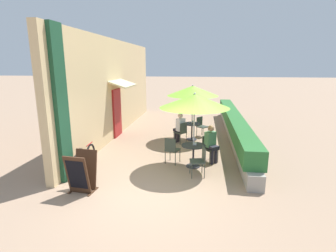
{
  "coord_description": "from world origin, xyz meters",
  "views": [
    {
      "loc": [
        1.34,
        -5.85,
        3.18
      ],
      "look_at": [
        0.15,
        3.2,
        1.0
      ],
      "focal_mm": 28.0,
      "sensor_mm": 36.0,
      "label": 1
    }
  ],
  "objects_px": {
    "seated_patron_near_right": "(211,142)",
    "coffee_cup_mid": "(192,122)",
    "cafe_chair_mid_right": "(201,125)",
    "bicycle_leaning": "(84,159)",
    "cafe_chair_near_right": "(209,146)",
    "menu_board": "(82,172)",
    "patio_umbrella_near": "(195,101)",
    "cafe_chair_mid_left": "(182,131)",
    "patio_table_near": "(193,151)",
    "seated_patron_mid_left": "(180,127)",
    "coffee_cup_near": "(195,144)",
    "cafe_chair_near_back": "(172,148)",
    "patio_umbrella_mid": "(193,91)",
    "patio_table_mid": "(192,128)",
    "cafe_chair_near_left": "(200,159)"
  },
  "relations": [
    {
      "from": "seated_patron_near_right",
      "to": "coffee_cup_mid",
      "type": "bearing_deg",
      "value": -116.45
    },
    {
      "from": "cafe_chair_mid_right",
      "to": "bicycle_leaning",
      "type": "height_order",
      "value": "cafe_chair_mid_right"
    },
    {
      "from": "cafe_chair_near_right",
      "to": "menu_board",
      "type": "xyz_separation_m",
      "value": [
        -3.22,
        -2.54,
        -0.01
      ]
    },
    {
      "from": "patio_umbrella_near",
      "to": "coffee_cup_mid",
      "type": "height_order",
      "value": "patio_umbrella_near"
    },
    {
      "from": "bicycle_leaning",
      "to": "cafe_chair_mid_left",
      "type": "bearing_deg",
      "value": 46.61
    },
    {
      "from": "cafe_chair_near_right",
      "to": "seated_patron_near_right",
      "type": "height_order",
      "value": "seated_patron_near_right"
    },
    {
      "from": "coffee_cup_mid",
      "to": "cafe_chair_mid_left",
      "type": "bearing_deg",
      "value": -118.22
    },
    {
      "from": "patio_table_near",
      "to": "cafe_chair_near_right",
      "type": "relative_size",
      "value": 0.87
    },
    {
      "from": "seated_patron_near_right",
      "to": "seated_patron_mid_left",
      "type": "xyz_separation_m",
      "value": [
        -1.22,
        2.04,
        0.0
      ]
    },
    {
      "from": "seated_patron_mid_left",
      "to": "coffee_cup_mid",
      "type": "xyz_separation_m",
      "value": [
        0.49,
        0.69,
        0.07
      ]
    },
    {
      "from": "cafe_chair_near_right",
      "to": "seated_patron_mid_left",
      "type": "distance_m",
      "value": 2.27
    },
    {
      "from": "coffee_cup_near",
      "to": "seated_patron_near_right",
      "type": "bearing_deg",
      "value": 40.3
    },
    {
      "from": "bicycle_leaning",
      "to": "menu_board",
      "type": "distance_m",
      "value": 1.48
    },
    {
      "from": "bicycle_leaning",
      "to": "cafe_chair_near_right",
      "type": "bearing_deg",
      "value": 15.77
    },
    {
      "from": "cafe_chair_mid_right",
      "to": "menu_board",
      "type": "relative_size",
      "value": 0.85
    },
    {
      "from": "coffee_cup_mid",
      "to": "cafe_chair_near_back",
      "type": "bearing_deg",
      "value": -100.2
    },
    {
      "from": "patio_umbrella_mid",
      "to": "bicycle_leaning",
      "type": "bearing_deg",
      "value": -130.5
    },
    {
      "from": "seated_patron_mid_left",
      "to": "cafe_chair_mid_right",
      "type": "xyz_separation_m",
      "value": [
        0.87,
        1.14,
        -0.17
      ]
    },
    {
      "from": "seated_patron_near_right",
      "to": "patio_umbrella_mid",
      "type": "xyz_separation_m",
      "value": [
        -0.74,
        2.57,
        1.4
      ]
    },
    {
      "from": "patio_table_mid",
      "to": "coffee_cup_mid",
      "type": "distance_m",
      "value": 0.29
    },
    {
      "from": "patio_umbrella_near",
      "to": "patio_table_mid",
      "type": "relative_size",
      "value": 3.11
    },
    {
      "from": "seated_patron_near_right",
      "to": "coffee_cup_mid",
      "type": "height_order",
      "value": "seated_patron_near_right"
    },
    {
      "from": "coffee_cup_near",
      "to": "patio_umbrella_near",
      "type": "bearing_deg",
      "value": -161.55
    },
    {
      "from": "cafe_chair_near_back",
      "to": "cafe_chair_mid_left",
      "type": "bearing_deg",
      "value": 105.25
    },
    {
      "from": "cafe_chair_mid_left",
      "to": "cafe_chair_near_back",
      "type": "bearing_deg",
      "value": -144.32
    },
    {
      "from": "coffee_cup_near",
      "to": "menu_board",
      "type": "relative_size",
      "value": 0.09
    },
    {
      "from": "cafe_chair_near_right",
      "to": "cafe_chair_mid_left",
      "type": "distance_m",
      "value": 2.16
    },
    {
      "from": "patio_umbrella_near",
      "to": "coffee_cup_mid",
      "type": "distance_m",
      "value": 3.44
    },
    {
      "from": "patio_umbrella_mid",
      "to": "bicycle_leaning",
      "type": "relative_size",
      "value": 1.39
    },
    {
      "from": "patio_table_mid",
      "to": "coffee_cup_mid",
      "type": "height_order",
      "value": "coffee_cup_mid"
    },
    {
      "from": "seated_patron_near_right",
      "to": "cafe_chair_mid_right",
      "type": "xyz_separation_m",
      "value": [
        -0.34,
        3.17,
        -0.17
      ]
    },
    {
      "from": "patio_umbrella_near",
      "to": "patio_umbrella_mid",
      "type": "distance_m",
      "value": 3.02
    },
    {
      "from": "seated_patron_near_right",
      "to": "coffee_cup_near",
      "type": "relative_size",
      "value": 13.89
    },
    {
      "from": "bicycle_leaning",
      "to": "cafe_chair_near_back",
      "type": "bearing_deg",
      "value": 15.76
    },
    {
      "from": "cafe_chair_near_back",
      "to": "seated_patron_mid_left",
      "type": "distance_m",
      "value": 2.33
    },
    {
      "from": "cafe_chair_mid_left",
      "to": "seated_patron_mid_left",
      "type": "bearing_deg",
      "value": 90.0
    },
    {
      "from": "patio_umbrella_near",
      "to": "patio_umbrella_mid",
      "type": "bearing_deg",
      "value": 93.31
    },
    {
      "from": "cafe_chair_near_left",
      "to": "patio_umbrella_mid",
      "type": "height_order",
      "value": "patio_umbrella_mid"
    },
    {
      "from": "patio_umbrella_near",
      "to": "bicycle_leaning",
      "type": "relative_size",
      "value": 1.39
    },
    {
      "from": "cafe_chair_near_right",
      "to": "cafe_chair_mid_left",
      "type": "xyz_separation_m",
      "value": [
        -1.05,
        1.88,
        0.0
      ]
    },
    {
      "from": "seated_patron_near_right",
      "to": "bicycle_leaning",
      "type": "bearing_deg",
      "value": -25.4
    },
    {
      "from": "coffee_cup_near",
      "to": "cafe_chair_mid_left",
      "type": "relative_size",
      "value": 0.1
    },
    {
      "from": "patio_table_mid",
      "to": "coffee_cup_near",
      "type": "bearing_deg",
      "value": -85.56
    },
    {
      "from": "patio_table_mid",
      "to": "seated_patron_mid_left",
      "type": "relative_size",
      "value": 0.6
    },
    {
      "from": "seated_patron_mid_left",
      "to": "menu_board",
      "type": "height_order",
      "value": "seated_patron_mid_left"
    },
    {
      "from": "menu_board",
      "to": "cafe_chair_near_right",
      "type": "bearing_deg",
      "value": 44.42
    },
    {
      "from": "bicycle_leaning",
      "to": "patio_umbrella_mid",
      "type": "bearing_deg",
      "value": 47.92
    },
    {
      "from": "patio_umbrella_near",
      "to": "cafe_chair_mid_left",
      "type": "height_order",
      "value": "patio_umbrella_near"
    },
    {
      "from": "patio_table_near",
      "to": "seated_patron_near_right",
      "type": "xyz_separation_m",
      "value": [
        0.56,
        0.45,
        0.18
      ]
    },
    {
      "from": "cafe_chair_mid_left",
      "to": "patio_table_mid",
      "type": "bearing_deg",
      "value": 6.09
    }
  ]
}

